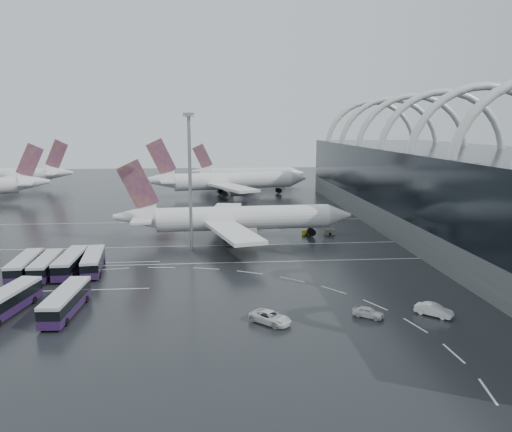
{
  "coord_description": "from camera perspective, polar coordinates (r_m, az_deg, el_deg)",
  "views": [
    {
      "loc": [
        0.61,
        -94.17,
        26.05
      ],
      "look_at": [
        9.45,
        8.85,
        7.0
      ],
      "focal_mm": 35.0,
      "sensor_mm": 36.0,
      "label": 1
    }
  ],
  "objects": [
    {
      "name": "floodlight_mast",
      "position": [
        103.37,
        -7.59,
        5.79
      ],
      "size": [
        2.17,
        2.17,
        28.34
      ],
      "color": "gray",
      "rests_on": "ground"
    },
    {
      "name": "airliner_gate_b",
      "position": [
        184.3,
        -3.52,
        3.97
      ],
      "size": [
        61.27,
        54.2,
        21.38
      ],
      "rotation": [
        0.0,
        0.0,
        0.21
      ],
      "color": "white",
      "rests_on": "ground"
    },
    {
      "name": "van_curve_a",
      "position": [
        67.53,
        1.65,
        -11.5
      ],
      "size": [
        6.16,
        6.08,
        1.65
      ],
      "primitive_type": "imported",
      "rotation": [
        0.0,
        0.0,
        0.8
      ],
      "color": "silver",
      "rests_on": "ground"
    },
    {
      "name": "jet_remote_far",
      "position": [
        230.03,
        -25.39,
        4.23
      ],
      "size": [
        46.14,
        37.18,
        20.09
      ],
      "rotation": [
        0.0,
        0.0,
        3.06
      ],
      "color": "white",
      "rests_on": "ground"
    },
    {
      "name": "van_curve_b",
      "position": [
        71.15,
        12.7,
        -10.68
      ],
      "size": [
        4.42,
        3.89,
        1.44
      ],
      "primitive_type": "imported",
      "rotation": [
        0.0,
        0.0,
        0.93
      ],
      "color": "silver",
      "rests_on": "ground"
    },
    {
      "name": "gse_cart_belly_d",
      "position": [
        121.16,
        8.39,
        -1.78
      ],
      "size": [
        2.32,
        1.37,
        1.27
      ],
      "primitive_type": "cube",
      "color": "slate",
      "rests_on": "ground"
    },
    {
      "name": "lane_marking_far",
      "position": [
        136.68,
        -5.07,
        -0.59
      ],
      "size": [
        120.0,
        0.25,
        0.01
      ],
      "primitive_type": "cube",
      "color": "silver",
      "rests_on": "ground"
    },
    {
      "name": "bus_row_near_b",
      "position": [
        94.92,
        -22.86,
        -5.23
      ],
      "size": [
        3.52,
        13.07,
        3.19
      ],
      "rotation": [
        0.0,
        0.0,
        1.61
      ],
      "color": "#2B133B",
      "rests_on": "ground"
    },
    {
      "name": "gse_cart_belly_e",
      "position": [
        129.72,
        0.16,
        -0.91
      ],
      "size": [
        1.9,
        1.12,
        1.04
      ],
      "primitive_type": "cube",
      "color": "yellow",
      "rests_on": "ground"
    },
    {
      "name": "lane_marking_near",
      "position": [
        95.79,
        -5.11,
        -5.38
      ],
      "size": [
        120.0,
        0.25,
        0.01
      ],
      "primitive_type": "cube",
      "color": "silver",
      "rests_on": "ground"
    },
    {
      "name": "gse_cart_belly_a",
      "position": [
        120.15,
        5.76,
        -1.88
      ],
      "size": [
        1.93,
        1.14,
        1.05
      ],
      "primitive_type": "cube",
      "color": "yellow",
      "rests_on": "ground"
    },
    {
      "name": "ground",
      "position": [
        97.71,
        -5.11,
        -5.07
      ],
      "size": [
        420.0,
        420.0,
        0.0
      ],
      "primitive_type": "plane",
      "color": "black",
      "rests_on": "ground"
    },
    {
      "name": "bus_row_far_a",
      "position": [
        78.1,
        -26.65,
        -8.74
      ],
      "size": [
        5.53,
        14.23,
        3.42
      ],
      "rotation": [
        0.0,
        0.0,
        1.39
      ],
      "color": "#2B133B",
      "rests_on": "ground"
    },
    {
      "name": "bus_row_far_c",
      "position": [
        75.19,
        -20.91,
        -9.06
      ],
      "size": [
        3.81,
        13.71,
        3.34
      ],
      "rotation": [
        0.0,
        0.0,
        1.52
      ],
      "color": "#2B133B",
      "rests_on": "ground"
    },
    {
      "name": "bus_row_near_a",
      "position": [
        96.22,
        -24.92,
        -5.15
      ],
      "size": [
        3.77,
        13.48,
        3.28
      ],
      "rotation": [
        0.0,
        0.0,
        1.63
      ],
      "color": "#2B133B",
      "rests_on": "ground"
    },
    {
      "name": "bus_bay_line_north",
      "position": [
        100.76,
        -18.94,
        -5.12
      ],
      "size": [
        28.0,
        0.25,
        0.01
      ],
      "primitive_type": "cube",
      "color": "silver",
      "rests_on": "ground"
    },
    {
      "name": "airliner_main",
      "position": [
        114.56,
        -2.77,
        -0.33
      ],
      "size": [
        54.95,
        48.17,
        18.62
      ],
      "rotation": [
        0.0,
        0.0,
        0.05
      ],
      "color": "white",
      "rests_on": "ground"
    },
    {
      "name": "terminal",
      "position": [
        130.17,
        23.09,
        2.91
      ],
      "size": [
        42.0,
        160.0,
        34.9
      ],
      "color": "#5A5D5F",
      "rests_on": "ground"
    },
    {
      "name": "van_curve_c",
      "position": [
        74.17,
        19.66,
        -10.07
      ],
      "size": [
        4.92,
        4.73,
        1.67
      ],
      "primitive_type": "imported",
      "rotation": [
        0.0,
        0.0,
        0.83
      ],
      "color": "silver",
      "rests_on": "ground"
    },
    {
      "name": "gse_cart_belly_c",
      "position": [
        113.68,
        -1.03,
        -2.5
      ],
      "size": [
        2.2,
        1.3,
        1.2
      ],
      "primitive_type": "cube",
      "color": "yellow",
      "rests_on": "ground"
    },
    {
      "name": "lane_marking_mid",
      "position": [
        109.32,
        -5.09,
        -3.39
      ],
      "size": [
        120.0,
        0.25,
        0.01
      ],
      "primitive_type": "cube",
      "color": "silver",
      "rests_on": "ground"
    },
    {
      "name": "gse_cart_belly_b",
      "position": [
        134.46,
        7.16,
        -0.54
      ],
      "size": [
        2.28,
        1.35,
        1.24
      ],
      "primitive_type": "cube",
      "color": "slate",
      "rests_on": "ground"
    },
    {
      "name": "bus_row_near_c",
      "position": [
        94.75,
        -20.42,
        -5.02
      ],
      "size": [
        3.45,
        13.82,
        3.39
      ],
      "rotation": [
        0.0,
        0.0,
        1.58
      ],
      "color": "#2B133B",
      "rests_on": "ground"
    },
    {
      "name": "airliner_gate_c",
      "position": [
        220.31,
        -1.21,
        4.82
      ],
      "size": [
        50.05,
        46.43,
        17.92
      ],
      "rotation": [
        0.0,
        0.0,
        0.0
      ],
      "color": "white",
      "rests_on": "ground"
    },
    {
      "name": "bus_row_near_d",
      "position": [
        94.54,
        -18.11,
        -4.95
      ],
      "size": [
        4.6,
        13.63,
        3.29
      ],
      "rotation": [
        0.0,
        0.0,
        1.69
      ],
      "color": "#2B133B",
      "rests_on": "ground"
    },
    {
      "name": "bus_bay_line_south",
      "position": [
        86.0,
        -21.49,
        -7.94
      ],
      "size": [
        28.0,
        0.25,
        0.01
      ],
      "primitive_type": "cube",
      "color": "silver",
      "rests_on": "ground"
    }
  ]
}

